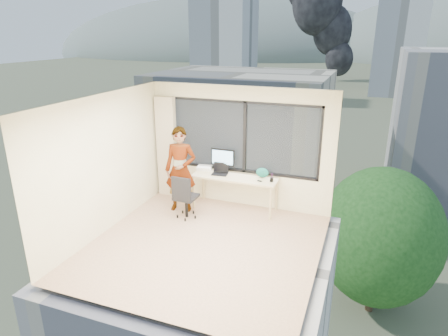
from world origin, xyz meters
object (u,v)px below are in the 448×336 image
at_px(person, 181,170).
at_px(laptop, 220,170).
at_px(chair, 186,196).
at_px(handbag, 262,173).
at_px(desk, 235,193).
at_px(monitor, 223,161).
at_px(game_console, 204,168).

distance_m(person, laptop, 0.83).
relative_size(chair, handbag, 3.63).
distance_m(chair, laptop, 0.93).
xyz_separation_m(desk, monitor, (-0.33, 0.14, 0.64)).
bearing_deg(handbag, monitor, -170.68).
relative_size(desk, laptop, 5.21).
relative_size(game_console, handbag, 1.18).
height_order(monitor, handbag, monitor).
bearing_deg(desk, handbag, 15.22).
bearing_deg(game_console, desk, -21.44).
bearing_deg(person, chair, -59.33).
bearing_deg(desk, monitor, 156.36).
height_order(person, laptop, person).
xyz_separation_m(desk, game_console, (-0.77, 0.17, 0.41)).
bearing_deg(laptop, monitor, 79.72).
height_order(chair, monitor, monitor).
xyz_separation_m(person, laptop, (0.71, 0.43, -0.05)).
bearing_deg(desk, person, -157.72).
bearing_deg(chair, handbag, 34.91).
distance_m(desk, chair, 1.09).
distance_m(person, game_console, 0.68).
bearing_deg(person, laptop, 20.67).
xyz_separation_m(person, game_console, (0.28, 0.60, -0.12)).
xyz_separation_m(chair, monitor, (0.47, 0.87, 0.54)).
bearing_deg(person, desk, 12.11).
relative_size(person, monitor, 3.42).
xyz_separation_m(monitor, handbag, (0.88, 0.01, -0.16)).
bearing_deg(laptop, game_console, 151.91).
bearing_deg(handbag, desk, -155.81).
bearing_deg(handbag, game_console, -171.93).
bearing_deg(handbag, laptop, -161.07).
height_order(desk, laptop, laptop).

